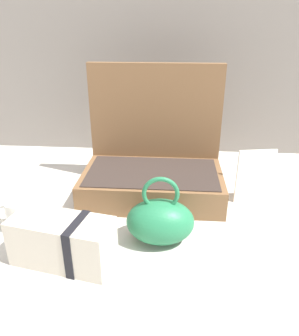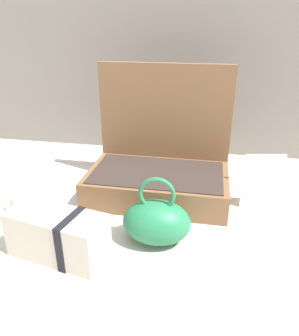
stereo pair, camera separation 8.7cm
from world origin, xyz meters
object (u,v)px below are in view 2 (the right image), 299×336
at_px(teal_pouch_handbag, 157,221).
at_px(info_card_left, 262,182).
at_px(open_suitcase, 161,167).
at_px(coffee_mug, 23,208).
at_px(cream_toiletry_bag, 59,235).

xyz_separation_m(teal_pouch_handbag, info_card_left, (0.28, 0.23, 0.03)).
relative_size(open_suitcase, teal_pouch_handbag, 2.38).
distance_m(coffee_mug, info_card_left, 0.70).
distance_m(open_suitcase, info_card_left, 0.32).
xyz_separation_m(open_suitcase, coffee_mug, (-0.35, -0.25, -0.05)).
bearing_deg(coffee_mug, open_suitcase, 35.10).
bearing_deg(info_card_left, open_suitcase, 162.34).
relative_size(teal_pouch_handbag, coffee_mug, 1.73).
bearing_deg(coffee_mug, info_card_left, 17.09).
bearing_deg(coffee_mug, cream_toiletry_bag, -36.06).
height_order(coffee_mug, info_card_left, info_card_left).
bearing_deg(open_suitcase, coffee_mug, -144.90).
xyz_separation_m(teal_pouch_handbag, cream_toiletry_bag, (-0.22, -0.10, -0.00)).
bearing_deg(open_suitcase, cream_toiletry_bag, -117.19).
height_order(open_suitcase, coffee_mug, open_suitcase).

